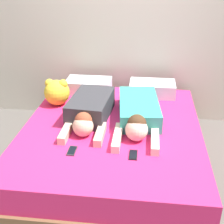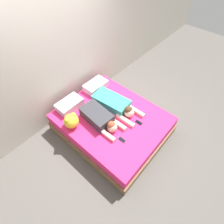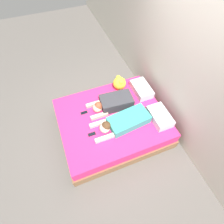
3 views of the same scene
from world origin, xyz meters
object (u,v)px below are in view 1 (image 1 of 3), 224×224
person_left (89,110)px  pillow_head_right (152,88)px  bed (112,146)px  plush_toy (57,92)px  pillow_head_left (89,86)px  person_right (138,113)px  cell_phone_right (133,155)px  cell_phone_left (72,151)px

person_left → pillow_head_right: bearing=49.7°
bed → plush_toy: plush_toy is taller
bed → person_left: bearing=157.7°
pillow_head_left → person_right: person_right is taller
person_left → cell_phone_right: person_left is taller
person_right → pillow_head_left: bearing=131.6°
person_left → cell_phone_left: 0.60m
pillow_head_left → pillow_head_right: size_ratio=1.00×
person_left → pillow_head_left: bearing=101.1°
person_right → cell_phone_right: (-0.01, -0.61, -0.09)m
person_left → cell_phone_left: bearing=-94.2°
person_left → cell_phone_right: (0.48, -0.59, -0.10)m
pillow_head_right → person_right: bearing=-100.9°
pillow_head_right → person_left: (-0.63, -0.74, 0.03)m
pillow_head_right → cell_phone_left: size_ratio=3.76×
bed → person_right: person_right is taller
bed → cell_phone_right: (0.24, -0.49, 0.24)m
person_left → person_right: size_ratio=0.82×
cell_phone_left → cell_phone_right: 0.52m
person_right → cell_phone_left: 0.82m
person_left → cell_phone_right: 0.77m
bed → person_right: (0.25, 0.12, 0.33)m
person_right → plush_toy: plush_toy is taller
bed → cell_phone_right: cell_phone_right is taller
pillow_head_left → plush_toy: 0.50m
pillow_head_left → cell_phone_right: 1.47m
pillow_head_left → pillow_head_right: same height
bed → person_right: bearing=26.3°
pillow_head_left → person_left: size_ratio=0.58×
pillow_head_right → cell_phone_left: (-0.67, -1.33, -0.07)m
person_left → cell_phone_right: size_ratio=6.52×
person_right → cell_phone_left: size_ratio=7.92×
bed → person_left: (-0.24, 0.10, 0.35)m
bed → cell_phone_left: size_ratio=14.85×
plush_toy → person_left: bearing=-38.2°
person_left → cell_phone_left: size_ratio=6.52×
pillow_head_left → person_right: 0.96m
person_right → person_left: bearing=-177.2°
plush_toy → cell_phone_right: bearing=-45.7°
bed → cell_phone_right: bearing=-64.3°
bed → cell_phone_right: size_ratio=14.85×
pillow_head_left → pillow_head_right: 0.77m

